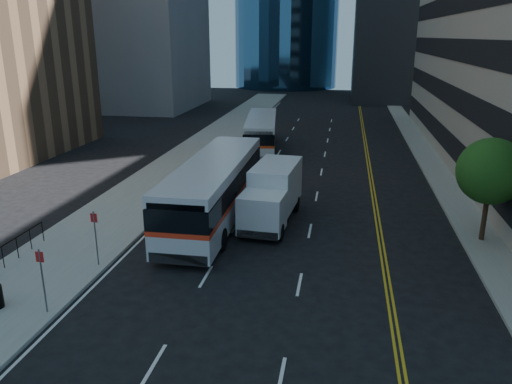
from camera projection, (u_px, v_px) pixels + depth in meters
ground at (281, 308)px, 18.81m from camera, size 160.00×160.00×0.00m
sidewalk_west at (199, 151)px, 44.02m from camera, size 5.00×90.00×0.15m
sidewalk_east at (429, 160)px, 40.78m from camera, size 2.00×90.00×0.15m
street_tree at (491, 171)px, 23.74m from camera, size 3.20×3.20×5.10m
bus_front at (215, 188)px, 27.27m from camera, size 2.99×13.19×3.40m
bus_rear at (261, 132)px, 44.38m from camera, size 3.92×11.68×2.95m
box_truck at (272, 194)px, 27.08m from camera, size 2.70×6.56×3.06m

